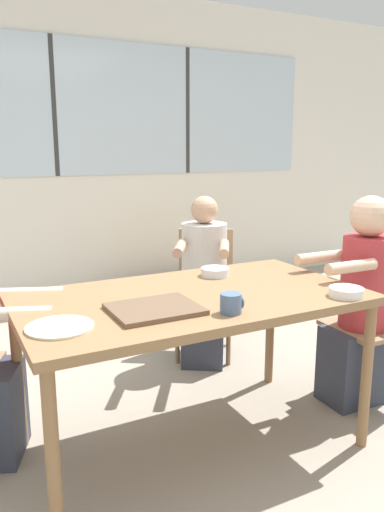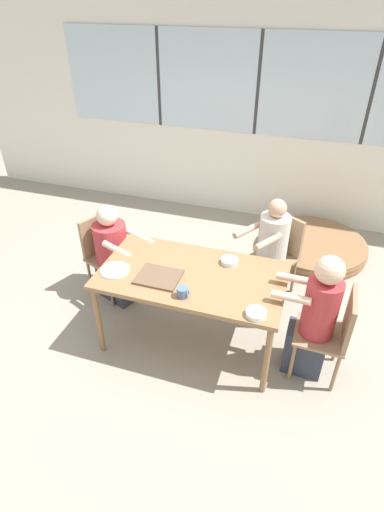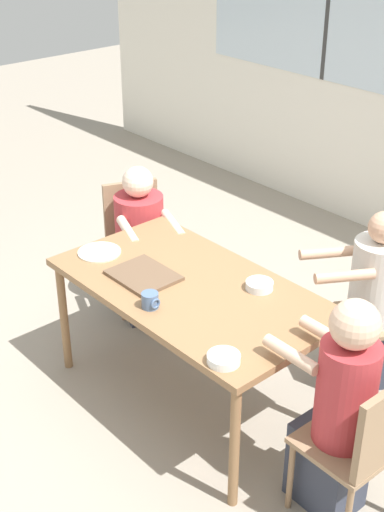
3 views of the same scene
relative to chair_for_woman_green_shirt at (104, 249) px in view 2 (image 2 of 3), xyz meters
The scene contains 15 objects.
ground_plane 1.29m from the chair_for_woman_green_shirt, 22.12° to the right, with size 16.00×16.00×0.00m, color gray.
wall_back_with_windows 2.64m from the chair_for_woman_green_shirt, 63.47° to the left, with size 8.40×0.08×2.80m.
dining_table 1.20m from the chair_for_woman_green_shirt, 22.12° to the right, with size 1.56×0.86×0.76m.
chair_for_woman_green_shirt is the anchor object (origin of this frame).
chair_for_man_blue_shirt 1.82m from the chair_for_woman_green_shirt, 18.09° to the left, with size 0.55×0.55×0.86m.
chair_for_man_teal_shirt 2.34m from the chair_for_woman_green_shirt, 11.84° to the right, with size 0.41×0.41×0.86m.
person_woman_green_shirt 0.18m from the chair_for_woman_green_shirt, 22.12° to the right, with size 0.67×0.52×1.05m.
person_man_blue_shirt 1.70m from the chair_for_woman_green_shirt, 14.48° to the left, with size 0.54×0.62×1.11m.
person_man_teal_shirt 2.19m from the chair_for_woman_green_shirt, 12.58° to the right, with size 0.52×0.31×1.17m.
food_tray_dark 1.07m from the chair_for_woman_green_shirt, 34.36° to the right, with size 0.35×0.29×0.02m.
coffee_mug 1.38m from the chair_for_woman_green_shirt, 33.68° to the right, with size 0.09×0.09×0.08m.
bowl_white_shallow 1.41m from the chair_for_woman_green_shirt, ahead, with size 0.15×0.15×0.04m.
bowl_cereal 1.90m from the chair_for_woman_green_shirt, 24.86° to the right, with size 0.15×0.15×0.04m.
plate_tortillas 0.81m from the chair_for_woman_green_shirt, 52.32° to the right, with size 0.25×0.25×0.01m.
folded_table_stack 2.56m from the chair_for_woman_green_shirt, 34.77° to the left, with size 1.30×1.30×0.15m.
Camera 2 is at (0.82, -2.55, 2.76)m, focal length 28.00 mm.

